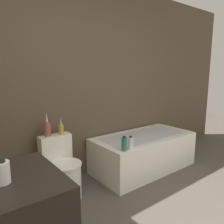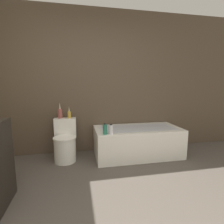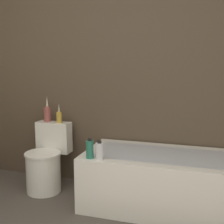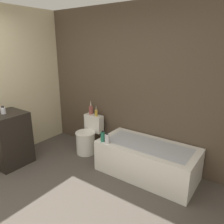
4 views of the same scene
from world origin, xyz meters
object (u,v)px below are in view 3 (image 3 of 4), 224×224
Objects in this scene: vase_silver at (59,116)px; shampoo_bottle_tall at (90,149)px; toilet at (46,163)px; bathtub at (167,181)px; shampoo_bottle_short at (99,151)px; vase_gold at (47,113)px.

shampoo_bottle_tall is at bearing -42.97° from vase_silver.
bathtub is at bearing -2.05° from toilet.
vase_silver is 0.84m from shampoo_bottle_short.
vase_silver is (-1.18, 0.21, 0.50)m from bathtub.
shampoo_bottle_short reaches higher than bathtub.
toilet is 0.50m from vase_silver.
vase_gold reaches higher than shampoo_bottle_tall.
vase_silver reaches higher than shampoo_bottle_tall.
vase_silver is at bearing 169.75° from bathtub.
toilet is at bearing 177.95° from bathtub.
shampoo_bottle_tall is (0.70, -0.54, -0.19)m from vase_gold.
bathtub is 9.15× the size of shampoo_bottle_short.
bathtub is 8.58× the size of shampoo_bottle_tall.
vase_silver is at bearing 65.12° from toilet.
shampoo_bottle_tall is (-0.63, -0.30, 0.33)m from bathtub.
vase_gold is 0.91m from shampoo_bottle_tall.
shampoo_bottle_short is at bearing -150.52° from bathtub.
bathtub is 1.26m from toilet.
toilet reaches higher than shampoo_bottle_short.
vase_gold is at bearing 111.35° from toilet.
bathtub is 5.43× the size of vase_gold.
bathtub is at bearing 29.48° from shampoo_bottle_short.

